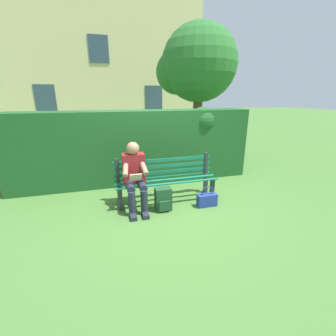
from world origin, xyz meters
TOP-DOWN VIEW (x-y plane):
  - ground at (0.00, 0.00)m, footprint 60.00×60.00m
  - park_bench at (0.00, -0.07)m, footprint 1.88×0.45m
  - person_seated at (0.59, 0.10)m, footprint 0.44×0.73m
  - hedge_backdrop at (0.38, -1.22)m, footprint 5.23×0.74m
  - tree at (-1.71, -3.04)m, footprint 2.32×2.21m
  - building_facade at (1.00, -9.95)m, footprint 10.33×3.13m
  - backpack at (0.15, 0.34)m, footprint 0.28×0.25m
  - handbag at (-0.64, 0.41)m, footprint 0.35×0.15m

SIDE VIEW (x-z plane):
  - ground at x=0.00m, z-range 0.00..0.00m
  - handbag at x=-0.64m, z-range -0.07..0.32m
  - backpack at x=0.15m, z-range 0.00..0.40m
  - park_bench at x=0.00m, z-range 0.02..0.85m
  - person_seated at x=0.59m, z-range 0.03..1.19m
  - hedge_backdrop at x=0.38m, z-range 0.00..1.66m
  - tree at x=-1.71m, z-range 0.79..4.69m
  - building_facade at x=1.00m, z-range 0.00..6.41m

